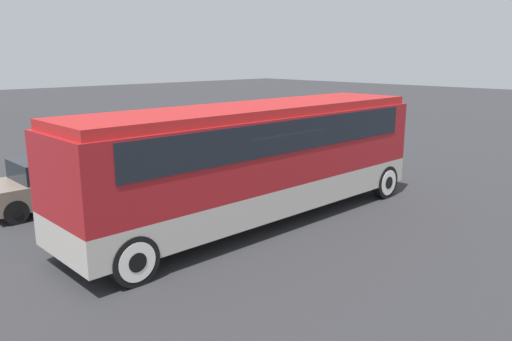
% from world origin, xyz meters
% --- Properties ---
extents(ground_plane, '(120.00, 120.00, 0.00)m').
position_xyz_m(ground_plane, '(0.00, 0.00, 0.00)').
color(ground_plane, '#2D2D30').
extents(tour_bus, '(10.52, 2.54, 3.09)m').
position_xyz_m(tour_bus, '(0.10, -0.00, 1.85)').
color(tour_bus, '#B7B2A8').
rests_on(tour_bus, ground_plane).
extents(parked_car_near, '(4.11, 1.89, 1.45)m').
position_xyz_m(parked_car_near, '(-3.13, 5.00, 0.72)').
color(parked_car_near, '#7A6B5B').
rests_on(parked_car_near, ground_plane).
extents(parked_car_mid, '(4.64, 1.86, 1.37)m').
position_xyz_m(parked_car_mid, '(0.83, 4.86, 0.70)').
color(parked_car_mid, black).
rests_on(parked_car_mid, ground_plane).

